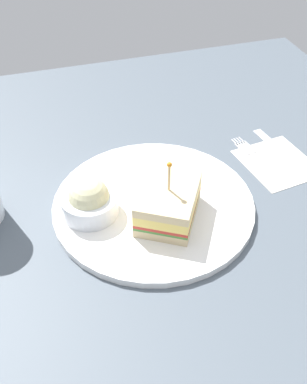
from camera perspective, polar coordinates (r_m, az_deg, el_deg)
The scene contains 7 objects.
ground_plane at distance 69.63cm, azimuth 0.00°, elevation -2.51°, with size 96.99×96.99×2.00cm, color #4C5660.
plate at distance 68.57cm, azimuth 0.00°, elevation -1.59°, with size 29.38×29.38×1.08cm, color white.
sandwich_half_center at distance 64.43cm, azimuth 1.82°, elevation -1.36°, with size 12.57×11.61×9.58cm.
coleslaw_bowl at distance 65.81cm, azimuth -7.82°, elevation -1.07°, with size 8.00×8.00×5.76cm.
napkin at distance 79.70cm, azimuth 14.86°, elevation 3.49°, with size 11.95×10.75×0.15cm, color beige.
fork at distance 80.74cm, azimuth 11.81°, elevation 4.72°, with size 12.58×3.28×0.35cm.
knife at distance 83.02cm, azimuth 14.73°, elevation 5.32°, with size 13.54×3.02×0.35cm.
Camera 1 is at (-47.90, 14.67, 47.36)cm, focal length 43.81 mm.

